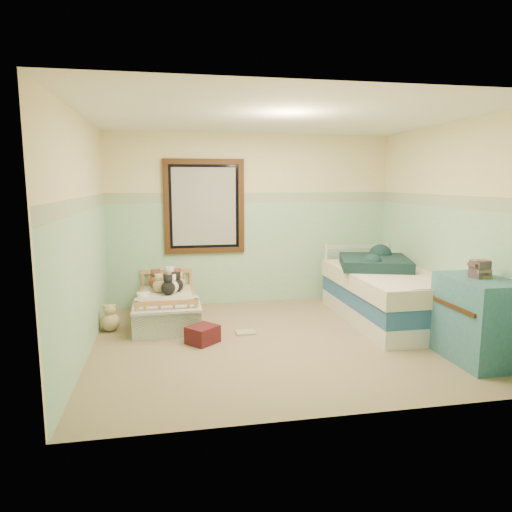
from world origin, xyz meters
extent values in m
cube|color=olive|center=(0.00, 0.00, -0.01)|extent=(4.20, 3.60, 0.02)
cube|color=white|center=(0.00, 0.00, 2.51)|extent=(4.20, 3.60, 0.02)
cube|color=beige|center=(0.00, 1.80, 1.25)|extent=(4.20, 0.04, 2.50)
cube|color=beige|center=(0.00, -1.80, 1.25)|extent=(4.20, 0.04, 2.50)
cube|color=beige|center=(-2.10, 0.00, 1.25)|extent=(0.04, 3.60, 2.50)
cube|color=beige|center=(2.10, 0.00, 1.25)|extent=(0.04, 3.60, 2.50)
cube|color=#95BA9E|center=(0.00, 1.79, 0.75)|extent=(4.20, 0.01, 1.50)
cube|color=#587E5A|center=(0.00, 1.79, 1.57)|extent=(4.20, 0.01, 0.15)
cube|color=#321B0A|center=(-0.70, 1.76, 1.45)|extent=(1.16, 0.06, 1.36)
cube|color=#B6B6B3|center=(-0.70, 1.77, 1.45)|extent=(0.92, 0.01, 1.12)
cube|color=#AA7141|center=(-1.26, 1.05, 0.10)|extent=(0.74, 1.48, 0.19)
cube|color=silver|center=(-1.26, 1.05, 0.25)|extent=(0.68, 1.42, 0.12)
cube|color=#7190BB|center=(-1.26, 0.59, 0.33)|extent=(0.81, 0.74, 0.03)
sphere|color=brown|center=(-1.41, 1.55, 0.41)|extent=(0.20, 0.20, 0.20)
sphere|color=silver|center=(-1.21, 1.55, 0.42)|extent=(0.22, 0.22, 0.22)
sphere|color=tan|center=(-1.36, 1.33, 0.40)|extent=(0.18, 0.18, 0.18)
sphere|color=black|center=(-1.13, 1.33, 0.40)|extent=(0.19, 0.19, 0.19)
sphere|color=white|center=(-1.57, 1.09, 0.13)|extent=(0.26, 0.26, 0.26)
sphere|color=tan|center=(-1.95, 0.71, 0.11)|extent=(0.23, 0.23, 0.23)
cube|color=white|center=(1.55, 0.46, 0.11)|extent=(1.03, 2.07, 0.22)
cube|color=#1F517E|center=(1.55, 0.46, 0.33)|extent=(1.03, 2.07, 0.22)
cube|color=beige|center=(1.55, 0.46, 0.55)|extent=(1.07, 2.11, 0.22)
cube|color=black|center=(1.50, 0.76, 0.73)|extent=(1.12, 1.15, 0.14)
cube|color=#295F76|center=(1.82, -0.96, 0.43)|extent=(0.54, 0.86, 0.86)
cube|color=brown|center=(1.82, -0.94, 0.94)|extent=(0.20, 0.17, 0.17)
cube|color=maroon|center=(-0.87, 0.07, 0.10)|extent=(0.42, 0.42, 0.20)
cube|color=yellow|center=(-0.34, 0.31, 0.01)|extent=(0.24, 0.19, 0.02)
sphere|color=brown|center=(-1.12, 1.54, 0.41)|extent=(0.20, 0.20, 0.20)
sphere|color=tan|center=(-1.09, 1.45, 0.40)|extent=(0.17, 0.17, 0.17)
sphere|color=white|center=(-1.19, 1.24, 0.40)|extent=(0.18, 0.18, 0.18)
sphere|color=black|center=(-1.24, 1.16, 0.40)|extent=(0.19, 0.19, 0.19)
camera|label=1|loc=(-1.22, -5.00, 1.81)|focal=32.64mm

